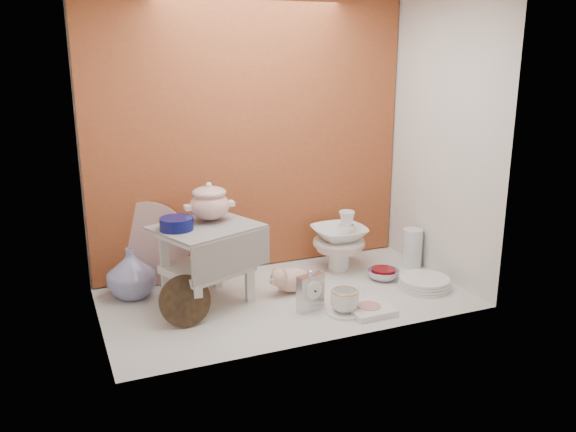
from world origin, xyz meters
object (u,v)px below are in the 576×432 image
Objects in this scene: mantel_clock at (310,291)px; step_stool at (208,265)px; gold_rim_teacup at (345,300)px; crystal_bowl at (383,274)px; porcelain_tower at (339,241)px; floral_platter at (147,244)px; blue_white_vase at (131,273)px; soup_tureen at (209,201)px; dinner_plate_stack at (424,283)px; plush_pig at (292,280)px.

step_stool is at bearing 133.04° from mantel_clock.
crystal_bowl is at bearing 37.53° from gold_rim_teacup.
mantel_clock is at bearing -130.64° from porcelain_tower.
mantel_clock is 0.59× the size of porcelain_tower.
mantel_clock reaches higher than crystal_bowl.
floral_platter is 3.28× the size of gold_rim_teacup.
step_stool is 1.76× the size of blue_white_vase.
blue_white_vase is at bearing -128.89° from floral_platter.
soup_tureen is 0.47m from floral_platter.
dinner_plate_stack is at bearing -17.43° from soup_tureen.
mantel_clock is 1.46× the size of gold_rim_teacup.
step_stool is 0.82m from porcelain_tower.
plush_pig is 1.69× the size of gold_rim_teacup.
floral_platter reaches higher than dinner_plate_stack.
blue_white_vase reaches higher than dinner_plate_stack.
soup_tureen reaches higher than mantel_clock.
plush_pig is at bearing -18.44° from blue_white_vase.
blue_white_vase is 1.07m from gold_rim_teacup.
soup_tureen is (0.04, 0.07, 0.30)m from step_stool.
gold_rim_teacup is 0.51× the size of dinner_plate_stack.
dinner_plate_stack is at bearing -12.40° from mantel_clock.
gold_rim_teacup is (0.79, -0.73, -0.16)m from floral_platter.
step_stool is 1.93× the size of soup_tureen.
gold_rim_teacup reaches higher than crystal_bowl.
soup_tureen reaches higher than dinner_plate_stack.
mantel_clock is 0.86× the size of plush_pig.
soup_tureen is at bearing 124.01° from mantel_clock.
porcelain_tower is at bearing 7.08° from soup_tureen.
gold_rim_teacup is at bearing -55.21° from step_stool.
step_stool is at bearing 166.66° from dinner_plate_stack.
plush_pig is 0.69m from dinner_plate_stack.
dinner_plate_stack is (1.09, -0.26, -0.17)m from step_stool.
crystal_bowl is at bearing 123.70° from dinner_plate_stack.
soup_tureen is 0.87× the size of dinner_plate_stack.
dinner_plate_stack is at bearing -18.47° from blue_white_vase.
blue_white_vase reaches higher than gold_rim_teacup.
floral_platter reaches higher than gold_rim_teacup.
floral_platter is (-0.27, 0.28, -0.27)m from soup_tureen.
blue_white_vase is 0.76× the size of porcelain_tower.
floral_platter is 1.66× the size of dinner_plate_stack.
plush_pig is (0.66, -0.39, -0.16)m from floral_platter.
plush_pig is at bearing 74.29° from mantel_clock.
step_stool is 3.31× the size of gold_rim_teacup.
step_stool is 2.62× the size of crystal_bowl.
soup_tureen is 0.59m from plush_pig.
dinner_plate_stack is (0.66, -0.22, -0.04)m from plush_pig.
gold_rim_teacup is 0.51m from crystal_bowl.
floral_platter is 0.78m from plush_pig.
gold_rim_teacup is at bearing -167.99° from dinner_plate_stack.
gold_rim_teacup is 0.60m from porcelain_tower.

